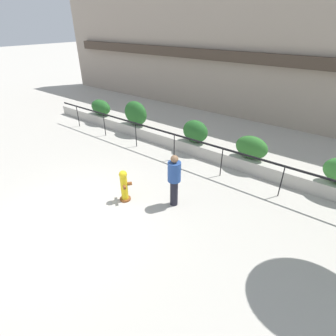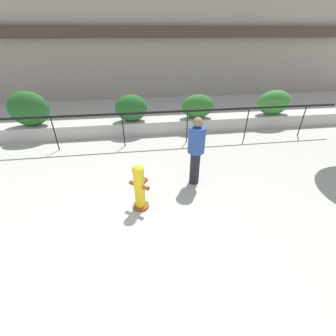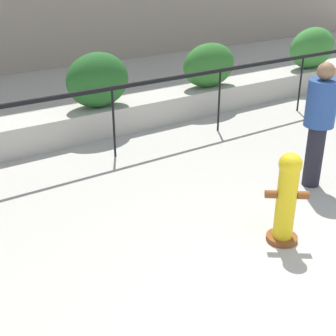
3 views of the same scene
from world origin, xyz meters
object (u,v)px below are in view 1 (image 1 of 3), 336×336
object	(u,v)px
hedge_bush_2	(195,131)
hedge_bush_0	(101,107)
hedge_bush_1	(136,113)
fire_hydrant	(124,185)
pedestrian	(174,178)
hedge_bush_3	(251,147)

from	to	relation	value
hedge_bush_2	hedge_bush_0	bearing A→B (deg)	180.00
hedge_bush_2	hedge_bush_1	bearing A→B (deg)	180.00
hedge_bush_0	fire_hydrant	xyz separation A→B (m)	(6.22, -4.33, -0.36)
hedge_bush_0	fire_hydrant	distance (m)	7.59
hedge_bush_0	fire_hydrant	world-z (taller)	hedge_bush_0
hedge_bush_1	fire_hydrant	xyz separation A→B (m)	(3.58, -4.33, -0.54)
hedge_bush_1	pedestrian	bearing A→B (deg)	-35.60
hedge_bush_0	pedestrian	distance (m)	8.40
hedge_bush_1	fire_hydrant	distance (m)	5.64
hedge_bush_2	fire_hydrant	size ratio (longest dim) A/B	1.07
hedge_bush_0	hedge_bush_2	bearing A→B (deg)	0.00
hedge_bush_0	hedge_bush_3	xyz separation A→B (m)	(8.59, 0.00, 0.03)
hedge_bush_1	fire_hydrant	size ratio (longest dim) A/B	1.23
hedge_bush_3	hedge_bush_1	bearing A→B (deg)	180.00
hedge_bush_3	fire_hydrant	bearing A→B (deg)	-118.73
hedge_bush_0	pedestrian	size ratio (longest dim) A/B	0.77
hedge_bush_2	hedge_bush_3	xyz separation A→B (m)	(2.48, 0.00, -0.04)
hedge_bush_2	pedestrian	xyz separation A→B (m)	(1.50, -3.56, 0.01)
hedge_bush_3	pedestrian	size ratio (longest dim) A/B	0.71
pedestrian	hedge_bush_3	bearing A→B (deg)	74.58
hedge_bush_0	hedge_bush_3	world-z (taller)	hedge_bush_3
hedge_bush_0	hedge_bush_3	distance (m)	8.59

